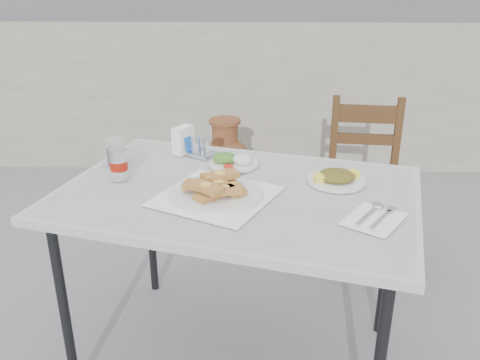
{
  "coord_description": "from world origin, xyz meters",
  "views": [
    {
      "loc": [
        0.1,
        -1.7,
        1.62
      ],
      "look_at": [
        0.04,
        0.14,
        0.84
      ],
      "focal_mm": 38.0,
      "sensor_mm": 36.0,
      "label": 1
    }
  ],
  "objects_px": {
    "pide_plate": "(216,188)",
    "terracotta_urn": "(225,173)",
    "condiment_caddy": "(202,149)",
    "chair": "(364,181)",
    "soda_can": "(119,164)",
    "salad_chopped_plate": "(336,178)",
    "cafe_table": "(238,202)",
    "salad_rice_plate": "(233,161)",
    "cola_glass": "(115,153)",
    "napkin_holder": "(183,140)"
  },
  "relations": [
    {
      "from": "salad_rice_plate",
      "to": "condiment_caddy",
      "type": "distance_m",
      "value": 0.19
    },
    {
      "from": "napkin_holder",
      "to": "pide_plate",
      "type": "bearing_deg",
      "value": -38.61
    },
    {
      "from": "pide_plate",
      "to": "terracotta_urn",
      "type": "xyz_separation_m",
      "value": [
        -0.06,
        1.47,
        -0.54
      ]
    },
    {
      "from": "napkin_holder",
      "to": "condiment_caddy",
      "type": "height_order",
      "value": "napkin_holder"
    },
    {
      "from": "napkin_holder",
      "to": "cola_glass",
      "type": "bearing_deg",
      "value": -120.65
    },
    {
      "from": "cola_glass",
      "to": "chair",
      "type": "bearing_deg",
      "value": 27.7
    },
    {
      "from": "cola_glass",
      "to": "napkin_holder",
      "type": "height_order",
      "value": "napkin_holder"
    },
    {
      "from": "pide_plate",
      "to": "terracotta_urn",
      "type": "bearing_deg",
      "value": 92.32
    },
    {
      "from": "cafe_table",
      "to": "condiment_caddy",
      "type": "distance_m",
      "value": 0.42
    },
    {
      "from": "pide_plate",
      "to": "chair",
      "type": "xyz_separation_m",
      "value": [
        0.76,
        0.97,
        -0.37
      ]
    },
    {
      "from": "salad_rice_plate",
      "to": "cola_glass",
      "type": "xyz_separation_m",
      "value": [
        -0.51,
        -0.01,
        0.03
      ]
    },
    {
      "from": "cola_glass",
      "to": "terracotta_urn",
      "type": "relative_size",
      "value": 0.16
    },
    {
      "from": "cola_glass",
      "to": "chair",
      "type": "height_order",
      "value": "chair"
    },
    {
      "from": "cola_glass",
      "to": "pide_plate",
      "type": "bearing_deg",
      "value": -35.14
    },
    {
      "from": "napkin_holder",
      "to": "condiment_caddy",
      "type": "distance_m",
      "value": 0.1
    },
    {
      "from": "chair",
      "to": "terracotta_urn",
      "type": "height_order",
      "value": "chair"
    },
    {
      "from": "salad_rice_plate",
      "to": "napkin_holder",
      "type": "relative_size",
      "value": 1.73
    },
    {
      "from": "cafe_table",
      "to": "chair",
      "type": "distance_m",
      "value": 1.16
    },
    {
      "from": "cafe_table",
      "to": "cola_glass",
      "type": "bearing_deg",
      "value": 155.19
    },
    {
      "from": "salad_rice_plate",
      "to": "napkin_holder",
      "type": "xyz_separation_m",
      "value": [
        -0.24,
        0.15,
        0.04
      ]
    },
    {
      "from": "salad_chopped_plate",
      "to": "condiment_caddy",
      "type": "relative_size",
      "value": 1.49
    },
    {
      "from": "cafe_table",
      "to": "napkin_holder",
      "type": "relative_size",
      "value": 12.47
    },
    {
      "from": "pide_plate",
      "to": "cola_glass",
      "type": "bearing_deg",
      "value": 144.86
    },
    {
      "from": "cafe_table",
      "to": "soda_can",
      "type": "height_order",
      "value": "soda_can"
    },
    {
      "from": "salad_rice_plate",
      "to": "condiment_caddy",
      "type": "bearing_deg",
      "value": 142.07
    },
    {
      "from": "pide_plate",
      "to": "napkin_holder",
      "type": "xyz_separation_m",
      "value": [
        -0.19,
        0.48,
        0.03
      ]
    },
    {
      "from": "salad_rice_plate",
      "to": "soda_can",
      "type": "xyz_separation_m",
      "value": [
        -0.45,
        -0.17,
        0.04
      ]
    },
    {
      "from": "cafe_table",
      "to": "chair",
      "type": "relative_size",
      "value": 1.64
    },
    {
      "from": "pide_plate",
      "to": "soda_can",
      "type": "bearing_deg",
      "value": 158.52
    },
    {
      "from": "soda_can",
      "to": "terracotta_urn",
      "type": "distance_m",
      "value": 1.47
    },
    {
      "from": "salad_rice_plate",
      "to": "soda_can",
      "type": "bearing_deg",
      "value": -159.01
    },
    {
      "from": "cafe_table",
      "to": "chair",
      "type": "height_order",
      "value": "chair"
    },
    {
      "from": "salad_chopped_plate",
      "to": "napkin_holder",
      "type": "height_order",
      "value": "napkin_holder"
    },
    {
      "from": "soda_can",
      "to": "terracotta_urn",
      "type": "bearing_deg",
      "value": 75.37
    },
    {
      "from": "soda_can",
      "to": "cola_glass",
      "type": "bearing_deg",
      "value": 109.34
    },
    {
      "from": "chair",
      "to": "salad_chopped_plate",
      "type": "bearing_deg",
      "value": -104.21
    },
    {
      "from": "soda_can",
      "to": "condiment_caddy",
      "type": "xyz_separation_m",
      "value": [
        0.3,
        0.29,
        -0.03
      ]
    },
    {
      "from": "salad_chopped_plate",
      "to": "terracotta_urn",
      "type": "height_order",
      "value": "salad_chopped_plate"
    },
    {
      "from": "cola_glass",
      "to": "condiment_caddy",
      "type": "distance_m",
      "value": 0.38
    },
    {
      "from": "terracotta_urn",
      "to": "chair",
      "type": "bearing_deg",
      "value": -31.37
    },
    {
      "from": "cafe_table",
      "to": "napkin_holder",
      "type": "height_order",
      "value": "napkin_holder"
    },
    {
      "from": "condiment_caddy",
      "to": "chair",
      "type": "distance_m",
      "value": 1.07
    },
    {
      "from": "soda_can",
      "to": "cola_glass",
      "type": "height_order",
      "value": "soda_can"
    },
    {
      "from": "pide_plate",
      "to": "salad_chopped_plate",
      "type": "xyz_separation_m",
      "value": [
        0.47,
        0.15,
        -0.02
      ]
    },
    {
      "from": "condiment_caddy",
      "to": "chair",
      "type": "bearing_deg",
      "value": 31.12
    },
    {
      "from": "condiment_caddy",
      "to": "chair",
      "type": "relative_size",
      "value": 0.16
    },
    {
      "from": "pide_plate",
      "to": "chair",
      "type": "relative_size",
      "value": 0.56
    },
    {
      "from": "napkin_holder",
      "to": "terracotta_urn",
      "type": "height_order",
      "value": "napkin_holder"
    },
    {
      "from": "soda_can",
      "to": "chair",
      "type": "relative_size",
      "value": 0.13
    },
    {
      "from": "cola_glass",
      "to": "terracotta_urn",
      "type": "height_order",
      "value": "cola_glass"
    }
  ]
}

